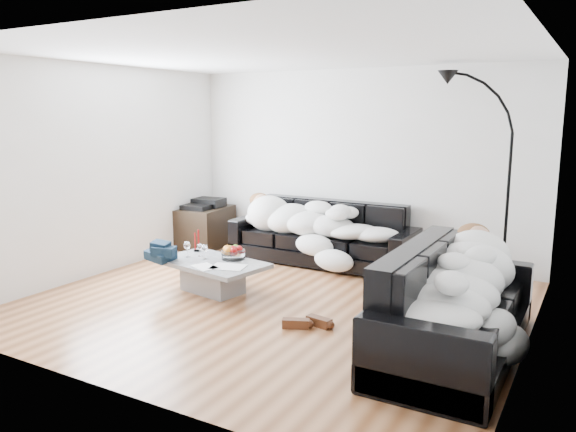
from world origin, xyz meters
The scene contains 24 objects.
ground centered at (0.00, 0.00, 0.00)m, with size 5.00×5.00×0.00m, color brown.
wall_back centered at (0.00, 2.25, 1.30)m, with size 5.00×0.02×2.60m, color silver.
wall_left centered at (-2.50, 0.00, 1.30)m, with size 0.02×4.50×2.60m, color silver.
wall_right centered at (2.50, 0.00, 1.30)m, with size 0.02×4.50×2.60m, color silver.
ceiling centered at (0.00, 0.00, 2.60)m, with size 5.00×5.00×0.00m, color white.
sofa_back centered at (-0.29, 1.74, 0.41)m, with size 2.51×0.87×0.82m, color black.
sofa_right centered at (1.98, -0.33, 0.45)m, with size 2.21×0.95×0.90m, color black.
sleeper_back centered at (-0.29, 1.69, 0.63)m, with size 2.12×0.73×0.42m, color white, non-canonical shape.
sleeper_right centered at (1.98, -0.33, 0.65)m, with size 1.90×0.80×0.46m, color white, non-canonical shape.
teal_cushion centered at (1.92, 0.35, 0.72)m, with size 0.36×0.30×0.20m, color #0C593F.
coffee_table centered at (-0.81, -0.01, 0.18)m, with size 1.23×0.72×0.36m, color #939699.
fruit_bowl centered at (-0.65, 0.18, 0.44)m, with size 0.27×0.27×0.17m, color white.
wine_glass_a centered at (-1.06, 0.09, 0.43)m, with size 0.06×0.06×0.15m, color white.
wine_glass_b centered at (-1.16, -0.02, 0.45)m, with size 0.08×0.08×0.19m, color white.
wine_glass_c centered at (-0.93, 0.01, 0.44)m, with size 0.07×0.07×0.17m, color white.
candle_left centered at (-1.26, 0.25, 0.47)m, with size 0.04×0.04×0.22m, color maroon.
candle_right centered at (-1.23, 0.27, 0.49)m, with size 0.05×0.05×0.27m, color maroon.
newspaper_a centered at (-0.50, -0.13, 0.37)m, with size 0.36×0.28×0.01m, color silver.
newspaper_b centered at (-0.72, -0.26, 0.37)m, with size 0.29×0.21×0.01m, color silver.
navy_jacket centered at (-1.32, -0.29, 0.52)m, with size 0.32×0.27×0.16m, color black, non-canonical shape.
shoes centered at (0.63, -0.44, 0.05)m, with size 0.43×0.31×0.10m, color #472311, non-canonical shape.
av_cabinet centered at (-2.26, 1.73, 0.30)m, with size 0.60×0.87×0.60m, color black.
stereo centered at (-2.26, 1.73, 0.66)m, with size 0.44×0.34×0.13m, color black.
floor_lamp centered at (2.02, 1.86, 1.10)m, with size 0.80×0.32×2.20m, color black, non-canonical shape.
Camera 1 is at (2.97, -4.93, 2.00)m, focal length 35.00 mm.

